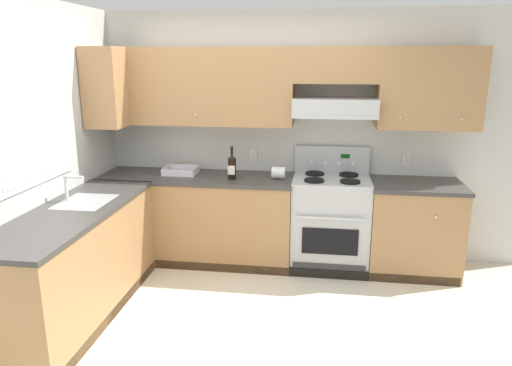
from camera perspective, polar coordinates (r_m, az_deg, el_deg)
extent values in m
plane|color=beige|center=(3.96, -3.48, -16.71)|extent=(7.04, 7.04, 0.00)
cube|color=silver|center=(4.99, 5.23, 5.58)|extent=(4.68, 0.12, 2.55)
cube|color=#A87A4C|center=(4.85, -6.84, 11.51)|extent=(1.89, 0.34, 0.76)
cube|color=#A87A4C|center=(4.79, 20.20, 10.69)|extent=(0.94, 0.34, 0.76)
cube|color=#A87A4C|center=(4.69, 9.68, 13.87)|extent=(0.80, 0.34, 0.34)
cube|color=#B7BABC|center=(4.67, 9.48, 9.08)|extent=(0.80, 0.46, 0.17)
cube|color=#B7BABC|center=(4.46, 9.49, 7.85)|extent=(0.80, 0.03, 0.04)
sphere|color=silver|center=(4.70, -7.31, 8.22)|extent=(0.02, 0.02, 0.02)
sphere|color=silver|center=(4.59, 17.04, 7.54)|extent=(0.02, 0.02, 0.02)
sphere|color=silver|center=(4.70, 23.60, 7.12)|extent=(0.02, 0.02, 0.02)
cube|color=silver|center=(5.00, -0.33, 3.39)|extent=(0.08, 0.01, 0.12)
cube|color=silver|center=(4.99, -0.34, 3.63)|extent=(0.03, 0.00, 0.03)
cube|color=silver|center=(5.00, -0.34, 3.13)|extent=(0.03, 0.00, 0.03)
cube|color=silver|center=(5.02, 17.67, 2.74)|extent=(0.08, 0.01, 0.12)
cube|color=silver|center=(5.02, 17.70, 2.97)|extent=(0.03, 0.00, 0.03)
cube|color=silver|center=(5.02, 17.66, 2.48)|extent=(0.03, 0.00, 0.03)
cube|color=silver|center=(4.20, -25.73, 2.43)|extent=(0.12, 4.00, 2.55)
cube|color=white|center=(4.12, -25.55, 6.14)|extent=(0.04, 1.00, 0.92)
cube|color=white|center=(4.11, -25.32, 6.14)|extent=(0.01, 0.90, 0.82)
cube|color=white|center=(4.11, -25.28, 6.15)|extent=(0.01, 0.90, 0.02)
cube|color=#A87A4C|center=(4.97, -17.02, 11.06)|extent=(0.34, 0.64, 0.76)
cube|color=#A87A4C|center=(4.99, -6.96, -4.41)|extent=(1.95, 0.61, 0.87)
cube|color=#3D3A38|center=(4.86, -7.12, 0.66)|extent=(1.98, 0.63, 0.04)
cube|color=#A87A4C|center=(4.92, 18.46, -5.38)|extent=(0.86, 0.61, 0.87)
cube|color=#3D3A38|center=(4.79, 18.90, -0.26)|extent=(0.88, 0.63, 0.04)
cube|color=black|center=(4.75, 2.01, -10.44)|extent=(3.54, 0.06, 0.09)
sphere|color=silver|center=(4.75, -12.60, -2.58)|extent=(0.03, 0.03, 0.03)
sphere|color=silver|center=(4.58, 20.96, -3.88)|extent=(0.03, 0.03, 0.03)
cube|color=#A87A4C|center=(4.16, -20.87, -9.31)|extent=(0.61, 1.89, 0.87)
cube|color=#3D3A38|center=(4.01, -21.46, -3.34)|extent=(0.63, 1.91, 0.04)
cube|color=black|center=(4.21, -16.99, -14.59)|extent=(0.06, 1.85, 0.09)
cube|color=#999B9E|center=(4.20, -19.93, -2.17)|extent=(0.40, 0.48, 0.01)
cube|color=#28282B|center=(4.22, -19.85, -3.10)|extent=(0.34, 0.42, 0.14)
cylinder|color=silver|center=(4.25, -21.97, -0.59)|extent=(0.03, 0.03, 0.22)
cylinder|color=silver|center=(4.18, -21.15, 0.69)|extent=(0.16, 0.02, 0.02)
cube|color=#B7BABC|center=(4.83, 8.92, -4.90)|extent=(0.76, 0.58, 0.91)
cube|color=black|center=(4.58, 8.92, -7.02)|extent=(0.53, 0.01, 0.26)
cylinder|color=silver|center=(4.48, 9.04, -4.27)|extent=(0.65, 0.02, 0.02)
cube|color=#333333|center=(4.70, 8.78, -10.24)|extent=(0.70, 0.01, 0.11)
cube|color=#B7BABC|center=(4.70, 9.14, 0.44)|extent=(0.76, 0.58, 0.02)
cube|color=#B7BABC|center=(4.93, 9.16, 2.74)|extent=(0.76, 0.04, 0.29)
cube|color=#053F0C|center=(4.91, 10.74, 3.21)|extent=(0.09, 0.01, 0.04)
cylinder|color=black|center=(4.56, 7.04, 0.32)|extent=(0.19, 0.19, 0.02)
cylinder|color=black|center=(4.56, 7.04, 0.24)|extent=(0.07, 0.07, 0.01)
cylinder|color=black|center=(4.57, 11.31, 0.16)|extent=(0.19, 0.19, 0.02)
cylinder|color=black|center=(4.57, 11.31, 0.09)|extent=(0.07, 0.07, 0.01)
cylinder|color=black|center=(4.83, 7.11, 1.13)|extent=(0.19, 0.19, 0.02)
cylinder|color=black|center=(4.83, 7.11, 1.06)|extent=(0.07, 0.07, 0.01)
cylinder|color=black|center=(4.84, 11.14, 0.99)|extent=(0.19, 0.19, 0.02)
cylinder|color=black|center=(4.84, 11.14, 0.92)|extent=(0.07, 0.07, 0.01)
cylinder|color=white|center=(4.92, 6.72, 2.50)|extent=(0.04, 0.02, 0.04)
cylinder|color=white|center=(4.92, 8.36, 2.44)|extent=(0.04, 0.02, 0.04)
cylinder|color=white|center=(4.92, 10.00, 2.38)|extent=(0.04, 0.02, 0.04)
cylinder|color=white|center=(4.93, 11.63, 2.32)|extent=(0.04, 0.02, 0.04)
cylinder|color=black|center=(4.68, -2.91, 1.72)|extent=(0.08, 0.08, 0.21)
cone|color=black|center=(4.65, -2.93, 3.17)|extent=(0.08, 0.08, 0.04)
cylinder|color=black|center=(4.64, -2.94, 3.90)|extent=(0.03, 0.03, 0.08)
cylinder|color=black|center=(4.63, -2.95, 4.29)|extent=(0.03, 0.03, 0.02)
cube|color=silver|center=(4.64, -3.01, 1.56)|extent=(0.07, 0.00, 0.09)
cube|color=silver|center=(4.97, -9.06, 1.22)|extent=(0.27, 0.22, 0.02)
cube|color=silver|center=(4.84, -9.53, 1.16)|extent=(0.34, 0.01, 0.07)
cube|color=silver|center=(5.09, -8.64, 1.86)|extent=(0.34, 0.01, 0.07)
cube|color=silver|center=(5.01, -10.83, 1.57)|extent=(0.01, 0.25, 0.07)
cube|color=silver|center=(4.92, -7.27, 1.47)|extent=(0.01, 0.25, 0.07)
cylinder|color=white|center=(4.70, 2.73, 1.25)|extent=(0.13, 0.12, 0.12)
cylinder|color=#9E7A51|center=(4.71, 1.93, 1.28)|extent=(0.01, 0.04, 0.04)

